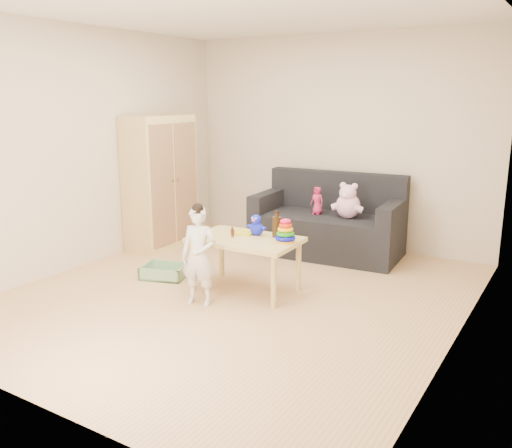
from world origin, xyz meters
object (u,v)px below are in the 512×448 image
Objects in this scene: play_table at (246,264)px; toddler at (199,257)px; sofa at (327,235)px; wardrobe at (160,182)px.

toddler is at bearing -109.26° from play_table.
sofa is 1.93× the size of toddler.
wardrobe is at bearing 155.42° from play_table.
sofa is at bearing 21.28° from wardrobe.
wardrobe is at bearing -162.85° from sofa.
sofa is 1.57m from play_table.
wardrobe is 2.03m from play_table.
wardrobe reaches higher than toddler.
play_table is (1.77, -0.81, -0.55)m from wardrobe.
toddler is (1.60, -1.32, -0.37)m from wardrobe.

